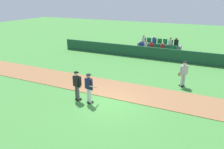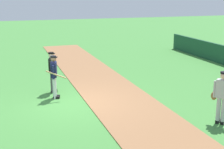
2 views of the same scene
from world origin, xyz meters
name	(u,v)px [view 2 (image 2 of 2)]	position (x,y,z in m)	size (l,w,h in m)	color
ground_plane	(74,103)	(0.00, 0.00, 0.00)	(80.00, 80.00, 0.00)	#42843A
infield_dirt_path	(118,98)	(0.00, 1.82, 0.01)	(28.00, 2.74, 0.03)	#936642
batter_navy_jersey	(54,75)	(-0.84, -0.61, 0.97)	(0.61, 0.80, 1.76)	white
umpire_home_plate	(52,70)	(-1.65, -0.56, 1.00)	(0.58, 0.37, 1.76)	#4C4C4C
runner_grey_jersey	(222,96)	(3.52, 4.12, 0.96)	(0.59, 0.48, 1.76)	#B2B2B2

